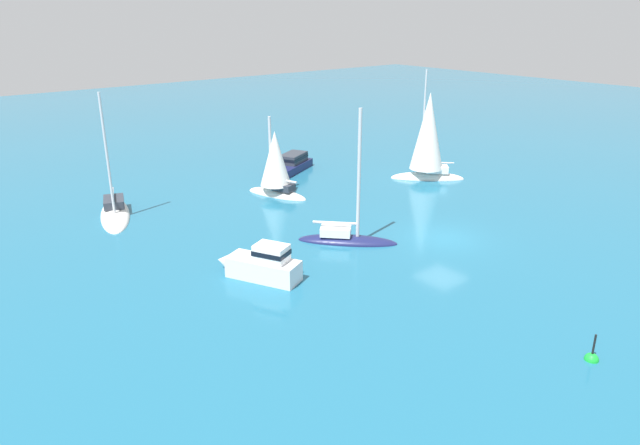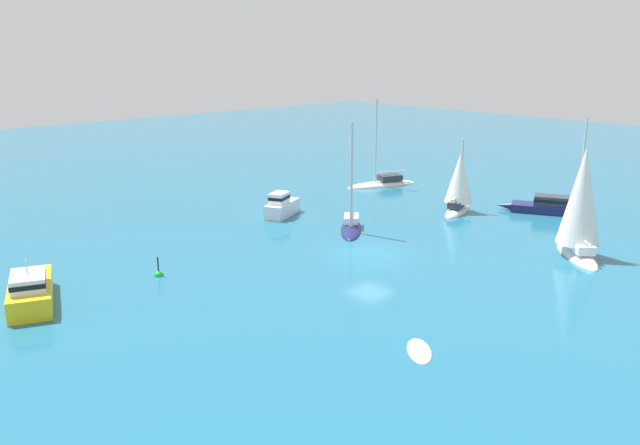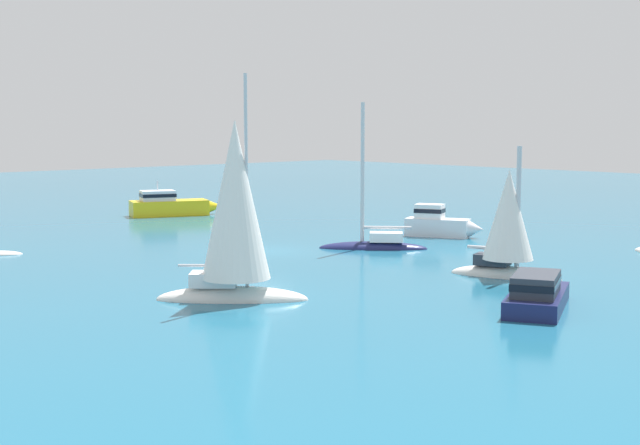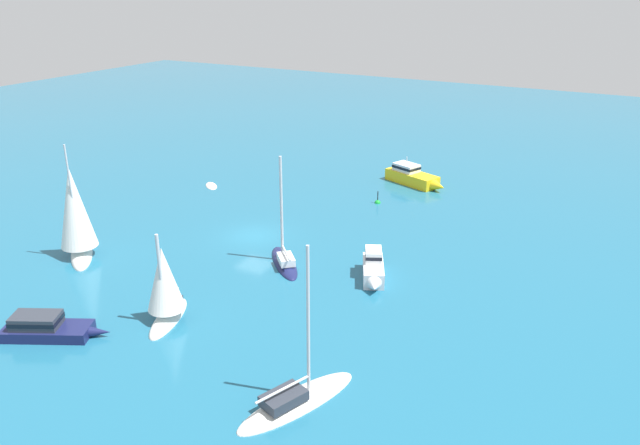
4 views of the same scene
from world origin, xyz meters
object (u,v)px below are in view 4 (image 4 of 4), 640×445
launch (46,327)px  sailboat (76,217)px  sailboat_1 (296,401)px  launch_1 (373,269)px  ketch (284,261)px  tender (211,186)px  channel_buoy (378,203)px  yacht (165,289)px  launch_2 (413,176)px

launch → sailboat: sailboat is taller
sailboat → sailboat_1: bearing=25.8°
launch_1 → ketch: bearing=-108.3°
tender → launch_1: 24.03m
channel_buoy → tender: bearing=-78.5°
launch → yacht: size_ratio=0.97×
launch → sailboat_1: size_ratio=0.70×
yacht → sailboat_1: bearing=54.0°
yacht → channel_buoy: yacht is taller
ketch → sailboat: (5.80, -13.49, 2.76)m
launch_1 → launch_2: bearing=167.9°
tender → ketch: 18.99m
launch_1 → sailboat_1: (13.57, 2.11, -0.59)m
channel_buoy → launch_2: bearing=173.1°
ketch → yacht: 10.04m
sailboat → yacht: sailboat is taller
sailboat_1 → launch: bearing=116.1°
launch_2 → sailboat_1: size_ratio=0.81×
launch_1 → channel_buoy: launch_1 is taller
ketch → channel_buoy: bearing=-45.7°
ketch → sailboat_1: bearing=170.6°
tender → launch_2: (-9.87, 16.67, 0.74)m
launch → sailboat_1: (-1.56, 15.20, -0.43)m
ketch → sailboat: bearing=70.2°
ketch → sailboat_1: (12.75, 8.49, -0.09)m
launch_1 → sailboat: sailboat is taller
tender → yacht: size_ratio=0.41×
launch → channel_buoy: size_ratio=4.30×
launch → yacht: 6.74m
sailboat → sailboat_1: size_ratio=1.06×
sailboat → channel_buoy: size_ratio=6.50×
ketch → launch_2: size_ratio=1.18×
sailboat_1 → yacht: size_ratio=1.38×
tender → sailboat_1: size_ratio=0.30×
launch_1 → channel_buoy: 14.94m
launch → ketch: size_ratio=0.73×
launch_2 → yacht: yacht is taller
launch_2 → sailboat: sailboat is taller
launch → ketch: ketch is taller
launch_2 → channel_buoy: bearing=-75.2°
launch_2 → sailboat_1: sailboat_1 is taller
launch → launch_2: launch_2 is taller
yacht → channel_buoy: 24.52m
ketch → sailboat_1: size_ratio=0.96×
launch → sailboat: bearing=101.6°
launch → sailboat_1: bearing=-21.1°
sailboat_1 → yacht: 11.08m
channel_buoy → sailboat_1: bearing=15.9°
launch_2 → yacht: bearing=-74.8°
tender → launch: launch is taller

